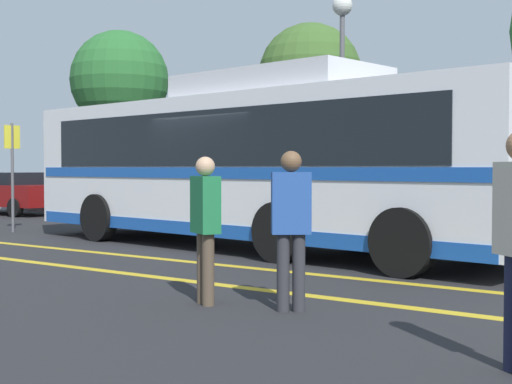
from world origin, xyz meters
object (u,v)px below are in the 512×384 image
at_px(bus_stop_sign, 12,164).
at_px(street_lamp, 342,50).
at_px(parked_car_0, 14,193).
at_px(parked_car_1, 162,197).
at_px(tree_1, 120,80).
at_px(pedestrian_2, 205,221).
at_px(transit_bus, 257,162).
at_px(tree_0, 310,76).
at_px(pedestrian_1, 291,220).

xyz_separation_m(bus_stop_sign, street_lamp, (5.17, 7.02, 3.19)).
xyz_separation_m(parked_car_0, parked_car_1, (6.29, 0.44, -0.02)).
bearing_deg(parked_car_0, tree_1, 173.63).
relative_size(pedestrian_2, street_lamp, 0.27).
relative_size(bus_stop_sign, street_lamp, 0.41).
distance_m(transit_bus, pedestrian_2, 5.64).
bearing_deg(parked_car_1, transit_bus, -125.17).
bearing_deg(tree_1, transit_bus, -33.43).
bearing_deg(street_lamp, parked_car_1, -151.14).
bearing_deg(transit_bus, parked_car_1, 64.47).
bearing_deg(tree_0, pedestrian_1, -59.61).
relative_size(transit_bus, parked_car_0, 2.93).
distance_m(transit_bus, bus_stop_sign, 6.89).
bearing_deg(parked_car_0, street_lamp, 106.02).
distance_m(pedestrian_1, street_lamp, 12.99).
relative_size(bus_stop_sign, tree_0, 0.41).
bearing_deg(pedestrian_2, transit_bus, -31.00).
bearing_deg(pedestrian_1, street_lamp, -102.19).
relative_size(transit_bus, tree_0, 1.79).
bearing_deg(tree_0, parked_car_1, -105.39).
relative_size(transit_bus, parked_car_1, 2.35).
bearing_deg(pedestrian_1, transit_bus, -89.33).
relative_size(parked_car_1, pedestrian_2, 2.91).
relative_size(parked_car_1, street_lamp, 0.77).
height_order(transit_bus, pedestrian_2, transit_bus).
relative_size(parked_car_1, tree_0, 0.76).
distance_m(parked_car_1, tree_1, 8.07).
xyz_separation_m(transit_bus, pedestrian_2, (2.75, -4.88, -0.70)).
bearing_deg(street_lamp, bus_stop_sign, -126.39).
bearing_deg(pedestrian_2, parked_car_1, -15.23).
relative_size(parked_car_0, pedestrian_1, 2.26).
height_order(parked_car_0, tree_1, tree_1).
relative_size(parked_car_0, tree_0, 0.61).
bearing_deg(transit_bus, bus_stop_sign, 101.76).
distance_m(street_lamp, tree_0, 4.33).
relative_size(pedestrian_2, tree_1, 0.25).
distance_m(transit_bus, tree_1, 14.66).
xyz_separation_m(parked_car_0, tree_0, (7.84, 6.09, 3.95)).
xyz_separation_m(transit_bus, parked_car_1, (-6.19, 4.02, -0.96)).
relative_size(transit_bus, pedestrian_1, 6.64).
xyz_separation_m(tree_0, tree_1, (-7.30, -1.78, 0.19)).
bearing_deg(tree_0, street_lamp, -47.05).
distance_m(transit_bus, parked_car_1, 7.44).
bearing_deg(parked_car_0, bus_stop_sign, 54.77).
distance_m(parked_car_0, pedestrian_2, 17.42).
bearing_deg(tree_0, pedestrian_2, -63.07).
distance_m(parked_car_1, pedestrian_1, 13.19).
height_order(parked_car_0, parked_car_1, parked_car_0).
height_order(parked_car_1, tree_0, tree_0).
bearing_deg(parked_car_0, tree_0, 128.67).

